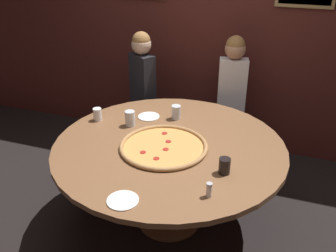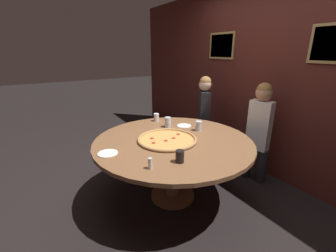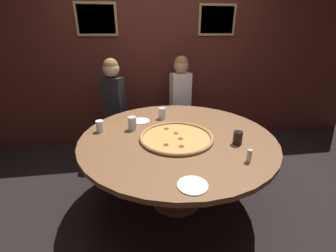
{
  "view_description": "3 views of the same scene",
  "coord_description": "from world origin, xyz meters",
  "px_view_note": "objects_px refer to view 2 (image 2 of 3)",
  "views": [
    {
      "loc": [
        0.8,
        -2.31,
        2.16
      ],
      "look_at": [
        -0.04,
        0.07,
        0.85
      ],
      "focal_mm": 40.0,
      "sensor_mm": 36.0,
      "label": 1
    },
    {
      "loc": [
        1.93,
        -1.28,
        1.69
      ],
      "look_at": [
        0.06,
        -0.1,
        0.94
      ],
      "focal_mm": 24.0,
      "sensor_mm": 36.0,
      "label": 2
    },
    {
      "loc": [
        -0.35,
        -1.82,
        1.63
      ],
      "look_at": [
        -0.09,
        -0.0,
        0.84
      ],
      "focal_mm": 24.0,
      "sensor_mm": 36.0,
      "label": 3
    }
  ],
  "objects_px": {
    "drink_cup_centre_back": "(168,122)",
    "white_plate_right_side": "(184,126)",
    "drink_cup_far_left": "(156,117)",
    "diner_far_right": "(259,127)",
    "giant_pizza": "(167,139)",
    "drink_cup_near_left": "(180,156)",
    "dining_table": "(173,149)",
    "condiment_shaker": "(150,163)",
    "diner_far_left": "(204,113)",
    "white_plate_left_side": "(108,153)",
    "drink_cup_beside_pizza": "(199,126)"
  },
  "relations": [
    {
      "from": "condiment_shaker",
      "to": "diner_far_left",
      "type": "xyz_separation_m",
      "value": [
        -1.07,
        1.51,
        -0.04
      ]
    },
    {
      "from": "drink_cup_near_left",
      "to": "drink_cup_centre_back",
      "type": "distance_m",
      "value": 0.97
    },
    {
      "from": "giant_pizza",
      "to": "diner_far_right",
      "type": "relative_size",
      "value": 0.5
    },
    {
      "from": "giant_pizza",
      "to": "drink_cup_beside_pizza",
      "type": "bearing_deg",
      "value": 97.77
    },
    {
      "from": "diner_far_left",
      "to": "drink_cup_near_left",
      "type": "bearing_deg",
      "value": 164.39
    },
    {
      "from": "dining_table",
      "to": "diner_far_right",
      "type": "bearing_deg",
      "value": 77.54
    },
    {
      "from": "drink_cup_beside_pizza",
      "to": "diner_far_left",
      "type": "distance_m",
      "value": 0.78
    },
    {
      "from": "drink_cup_centre_back",
      "to": "diner_far_right",
      "type": "distance_m",
      "value": 1.17
    },
    {
      "from": "dining_table",
      "to": "drink_cup_near_left",
      "type": "xyz_separation_m",
      "value": [
        0.47,
        -0.24,
        0.17
      ]
    },
    {
      "from": "drink_cup_near_left",
      "to": "diner_far_left",
      "type": "height_order",
      "value": "diner_far_left"
    },
    {
      "from": "giant_pizza",
      "to": "diner_far_left",
      "type": "distance_m",
      "value": 1.23
    },
    {
      "from": "drink_cup_near_left",
      "to": "condiment_shaker",
      "type": "relative_size",
      "value": 1.15
    },
    {
      "from": "condiment_shaker",
      "to": "drink_cup_near_left",
      "type": "bearing_deg",
      "value": 82.64
    },
    {
      "from": "drink_cup_far_left",
      "to": "condiment_shaker",
      "type": "height_order",
      "value": "drink_cup_far_left"
    },
    {
      "from": "drink_cup_far_left",
      "to": "giant_pizza",
      "type": "bearing_deg",
      "value": -19.97
    },
    {
      "from": "drink_cup_centre_back",
      "to": "white_plate_left_side",
      "type": "relative_size",
      "value": 0.67
    },
    {
      "from": "giant_pizza",
      "to": "white_plate_right_side",
      "type": "height_order",
      "value": "giant_pizza"
    },
    {
      "from": "condiment_shaker",
      "to": "diner_far_left",
      "type": "height_order",
      "value": "diner_far_left"
    },
    {
      "from": "dining_table",
      "to": "diner_far_right",
      "type": "xyz_separation_m",
      "value": [
        0.25,
        1.15,
        0.12
      ]
    },
    {
      "from": "white_plate_left_side",
      "to": "diner_far_left",
      "type": "xyz_separation_m",
      "value": [
        -0.6,
        1.72,
        0.0
      ]
    },
    {
      "from": "drink_cup_centre_back",
      "to": "white_plate_right_side",
      "type": "xyz_separation_m",
      "value": [
        0.08,
        0.2,
        -0.06
      ]
    },
    {
      "from": "diner_far_right",
      "to": "diner_far_left",
      "type": "xyz_separation_m",
      "value": [
        -0.89,
        -0.16,
        0.0
      ]
    },
    {
      "from": "drink_cup_beside_pizza",
      "to": "diner_far_left",
      "type": "height_order",
      "value": "diner_far_left"
    },
    {
      "from": "drink_cup_near_left",
      "to": "condiment_shaker",
      "type": "bearing_deg",
      "value": -97.36
    },
    {
      "from": "white_plate_left_side",
      "to": "diner_far_right",
      "type": "height_order",
      "value": "diner_far_right"
    },
    {
      "from": "drink_cup_far_left",
      "to": "diner_far_right",
      "type": "height_order",
      "value": "diner_far_right"
    },
    {
      "from": "white_plate_right_side",
      "to": "diner_far_left",
      "type": "bearing_deg",
      "value": 117.2
    },
    {
      "from": "giant_pizza",
      "to": "drink_cup_near_left",
      "type": "bearing_deg",
      "value": -19.46
    },
    {
      "from": "drink_cup_near_left",
      "to": "dining_table",
      "type": "bearing_deg",
      "value": 153.0
    },
    {
      "from": "drink_cup_beside_pizza",
      "to": "drink_cup_centre_back",
      "type": "xyz_separation_m",
      "value": [
        -0.32,
        -0.25,
        0.0
      ]
    },
    {
      "from": "white_plate_right_side",
      "to": "condiment_shaker",
      "type": "xyz_separation_m",
      "value": [
        0.76,
        -0.9,
        0.05
      ]
    },
    {
      "from": "giant_pizza",
      "to": "diner_far_right",
      "type": "xyz_separation_m",
      "value": [
        0.28,
        1.22,
        -0.01
      ]
    },
    {
      "from": "dining_table",
      "to": "white_plate_left_side",
      "type": "height_order",
      "value": "white_plate_left_side"
    },
    {
      "from": "giant_pizza",
      "to": "condiment_shaker",
      "type": "relative_size",
      "value": 6.78
    },
    {
      "from": "drink_cup_centre_back",
      "to": "diner_far_left",
      "type": "height_order",
      "value": "diner_far_left"
    },
    {
      "from": "drink_cup_centre_back",
      "to": "white_plate_right_side",
      "type": "relative_size",
      "value": 0.69
    },
    {
      "from": "giant_pizza",
      "to": "drink_cup_centre_back",
      "type": "relative_size",
      "value": 5.09
    },
    {
      "from": "drink_cup_centre_back",
      "to": "diner_far_left",
      "type": "xyz_separation_m",
      "value": [
        -0.23,
        0.81,
        -0.06
      ]
    },
    {
      "from": "white_plate_left_side",
      "to": "diner_far_right",
      "type": "bearing_deg",
      "value": 81.15
    },
    {
      "from": "diner_far_left",
      "to": "dining_table",
      "type": "bearing_deg",
      "value": 155.12
    },
    {
      "from": "diner_far_right",
      "to": "giant_pizza",
      "type": "bearing_deg",
      "value": 64.82
    },
    {
      "from": "white_plate_left_side",
      "to": "diner_far_right",
      "type": "xyz_separation_m",
      "value": [
        0.29,
        1.88,
        0.0
      ]
    },
    {
      "from": "diner_far_right",
      "to": "diner_far_left",
      "type": "relative_size",
      "value": 1.0
    },
    {
      "from": "white_plate_left_side",
      "to": "giant_pizza",
      "type": "bearing_deg",
      "value": 88.48
    },
    {
      "from": "condiment_shaker",
      "to": "diner_far_left",
      "type": "distance_m",
      "value": 1.85
    },
    {
      "from": "drink_cup_beside_pizza",
      "to": "white_plate_right_side",
      "type": "bearing_deg",
      "value": -168.18
    },
    {
      "from": "drink_cup_near_left",
      "to": "diner_far_right",
      "type": "xyz_separation_m",
      "value": [
        -0.21,
        1.39,
        -0.05
      ]
    },
    {
      "from": "giant_pizza",
      "to": "white_plate_left_side",
      "type": "relative_size",
      "value": 3.41
    },
    {
      "from": "giant_pizza",
      "to": "white_plate_right_side",
      "type": "distance_m",
      "value": 0.54
    },
    {
      "from": "drink_cup_near_left",
      "to": "condiment_shaker",
      "type": "height_order",
      "value": "drink_cup_near_left"
    }
  ]
}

